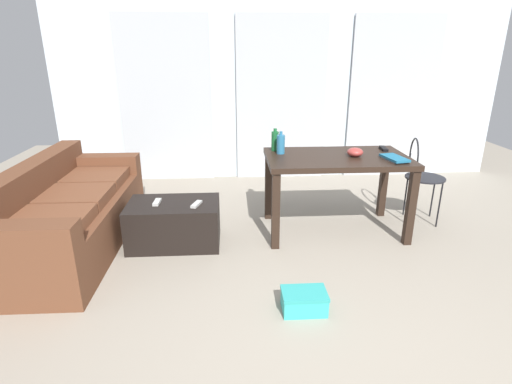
{
  "coord_description": "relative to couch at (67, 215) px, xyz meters",
  "views": [
    {
      "loc": [
        -0.68,
        -1.87,
        1.7
      ],
      "look_at": [
        -0.45,
        1.71,
        0.42
      ],
      "focal_mm": 28.09,
      "sensor_mm": 36.0,
      "label": 1
    }
  ],
  "objects": [
    {
      "name": "tv_remote_primary",
      "position": [
        1.15,
        -0.06,
        0.1
      ],
      "size": [
        0.1,
        0.17,
        0.02
      ],
      "primitive_type": "cube",
      "rotation": [
        0.0,
        0.0,
        -0.32
      ],
      "color": "#B7B7B2",
      "rests_on": "coffee_table"
    },
    {
      "name": "curtains",
      "position": [
        2.15,
        2.01,
        0.75
      ],
      "size": [
        4.23,
        0.03,
        2.13
      ],
      "color": "#B2B7BC",
      "rests_on": "ground"
    },
    {
      "name": "tv_remote_on_table",
      "position": [
        2.98,
        0.4,
        0.46
      ],
      "size": [
        0.06,
        0.17,
        0.03
      ],
      "primitive_type": "cube",
      "rotation": [
        0.0,
        0.0,
        -0.09
      ],
      "color": "black",
      "rests_on": "craft_table"
    },
    {
      "name": "coffee_table",
      "position": [
        0.94,
        0.01,
        -0.11
      ],
      "size": [
        0.82,
        0.52,
        0.4
      ],
      "color": "black",
      "rests_on": "ground"
    },
    {
      "name": "bottle_near",
      "position": [
        1.94,
        0.32,
        0.54
      ],
      "size": [
        0.08,
        0.08,
        0.21
      ],
      "color": "teal",
      "rests_on": "craft_table"
    },
    {
      "name": "bowl",
      "position": [
        2.62,
        0.17,
        0.49
      ],
      "size": [
        0.15,
        0.15,
        0.08
      ],
      "primitive_type": "ellipsoid",
      "color": "#9E3833",
      "rests_on": "craft_table"
    },
    {
      "name": "shoebox",
      "position": [
        1.95,
        -1.08,
        -0.24
      ],
      "size": [
        0.31,
        0.21,
        0.15
      ],
      "color": "#33B2AD",
      "rests_on": "ground"
    },
    {
      "name": "book_stack",
      "position": [
        2.93,
        0.01,
        0.47
      ],
      "size": [
        0.2,
        0.3,
        0.03
      ],
      "color": "#4C4C51",
      "rests_on": "craft_table"
    },
    {
      "name": "couch",
      "position": [
        0.0,
        0.0,
        0.0
      ],
      "size": [
        0.84,
        2.02,
        0.77
      ],
      "color": "brown",
      "rests_on": "ground"
    },
    {
      "name": "wire_chair",
      "position": [
        3.37,
        0.38,
        0.24
      ],
      "size": [
        0.39,
        0.42,
        0.87
      ],
      "color": "black",
      "rests_on": "ground"
    },
    {
      "name": "ground_plane",
      "position": [
        2.15,
        -0.11,
        -0.31
      ],
      "size": [
        8.65,
        8.65,
        0.0
      ],
      "primitive_type": "plane",
      "color": "gray"
    },
    {
      "name": "tv_remote_secondary",
      "position": [
        0.8,
        0.01,
        0.1
      ],
      "size": [
        0.06,
        0.15,
        0.02
      ],
      "primitive_type": "cube",
      "rotation": [
        0.0,
        0.0,
        -0.05
      ],
      "color": "#B7B7B2",
      "rests_on": "coffee_table"
    },
    {
      "name": "wall_back",
      "position": [
        2.15,
        2.09,
        0.97
      ],
      "size": [
        5.94,
        0.1,
        2.57
      ],
      "primitive_type": "cube",
      "color": "silver",
      "rests_on": "ground"
    },
    {
      "name": "bottle_far",
      "position": [
        1.9,
        0.44,
        0.55
      ],
      "size": [
        0.07,
        0.07,
        0.22
      ],
      "color": "#195B2D",
      "rests_on": "craft_table"
    },
    {
      "name": "craft_table",
      "position": [
        2.46,
        0.2,
        0.34
      ],
      "size": [
        1.32,
        0.78,
        0.76
      ],
      "color": "black",
      "rests_on": "ground"
    }
  ]
}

